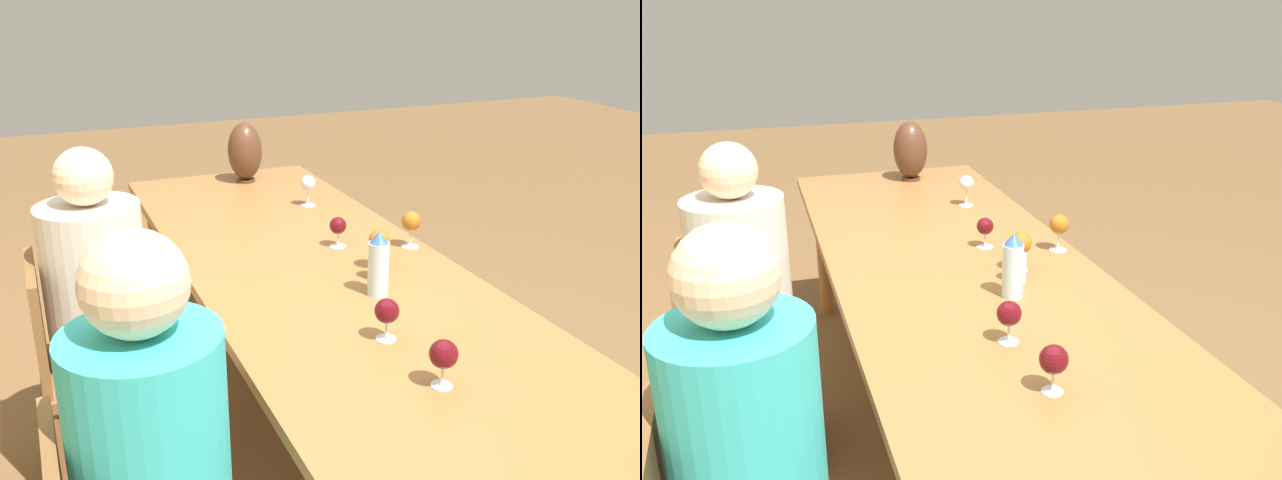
% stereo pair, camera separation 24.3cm
% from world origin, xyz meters
% --- Properties ---
extents(ground_plane, '(14.00, 14.00, 0.00)m').
position_xyz_m(ground_plane, '(0.00, 0.00, 0.00)').
color(ground_plane, brown).
extents(dining_table, '(3.20, 0.94, 0.75)m').
position_xyz_m(dining_table, '(0.00, 0.00, 0.70)').
color(dining_table, '#936033').
rests_on(dining_table, ground_plane).
extents(water_bottle, '(0.07, 0.07, 0.22)m').
position_xyz_m(water_bottle, '(-0.13, -0.08, 0.86)').
color(water_bottle, silver).
rests_on(water_bottle, dining_table).
extents(water_tumbler, '(0.06, 0.06, 0.10)m').
position_xyz_m(water_tumbler, '(-0.02, -0.14, 0.80)').
color(water_tumbler, silver).
rests_on(water_tumbler, dining_table).
extents(vase, '(0.17, 0.17, 0.31)m').
position_xyz_m(vase, '(1.38, -0.10, 0.91)').
color(vase, '#4C2D1E').
rests_on(vase, dining_table).
extents(wine_glass_1, '(0.08, 0.08, 0.15)m').
position_xyz_m(wine_glass_1, '(0.07, -0.19, 0.86)').
color(wine_glass_1, silver).
rests_on(wine_glass_1, dining_table).
extents(wine_glass_2, '(0.08, 0.08, 0.15)m').
position_xyz_m(wine_glass_2, '(0.21, -0.40, 0.86)').
color(wine_glass_2, silver).
rests_on(wine_glass_2, dining_table).
extents(wine_glass_3, '(0.07, 0.07, 0.12)m').
position_xyz_m(wine_glass_3, '(0.33, -0.14, 0.84)').
color(wine_glass_3, silver).
rests_on(wine_glass_3, dining_table).
extents(wine_glass_4, '(0.08, 0.08, 0.13)m').
position_xyz_m(wine_glass_4, '(-0.71, 0.03, 0.85)').
color(wine_glass_4, silver).
rests_on(wine_glass_4, dining_table).
extents(wine_glass_5, '(0.07, 0.07, 0.14)m').
position_xyz_m(wine_glass_5, '(0.87, -0.24, 0.86)').
color(wine_glass_5, silver).
rests_on(wine_glass_5, dining_table).
extents(wine_glass_6, '(0.07, 0.07, 0.13)m').
position_xyz_m(wine_glass_6, '(-0.43, 0.04, 0.84)').
color(wine_glass_6, silver).
rests_on(wine_glass_6, dining_table).
extents(chair_far, '(0.44, 0.44, 0.86)m').
position_xyz_m(chair_far, '(0.31, 0.84, 0.47)').
color(chair_far, brown).
rests_on(chair_far, ground_plane).
extents(person_near, '(0.34, 0.34, 1.29)m').
position_xyz_m(person_near, '(-0.73, 0.76, 0.69)').
color(person_near, '#2D2D38').
rests_on(person_near, ground_plane).
extents(person_far, '(0.35, 0.35, 1.23)m').
position_xyz_m(person_far, '(0.31, 0.76, 0.66)').
color(person_far, '#2D2D38').
rests_on(person_far, ground_plane).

